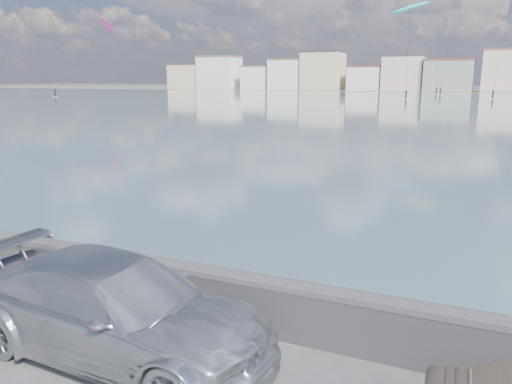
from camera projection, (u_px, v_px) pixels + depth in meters
The scene contains 7 objects.
bay_water at pixel (450, 104), 88.62m from camera, with size 500.00×177.00×0.00m, color #405B61.
far_shore_strip at pixel (467, 91), 185.34m from camera, with size 500.00×60.00×0.00m, color #4C473D.
seawall at pixel (179, 285), 9.33m from camera, with size 400.00×0.36×1.08m.
far_buildings at pixel (471, 74), 171.01m from camera, with size 240.79×13.26×14.60m.
car_silver at pixel (116, 308), 7.95m from camera, with size 2.21×5.43×1.58m, color silver.
kitesurfer_5 at pixel (409, 9), 113.69m from camera, with size 9.46×13.69×21.97m.
kitesurfer_11 at pixel (107, 26), 128.25m from camera, with size 7.86×21.12×19.64m.
Camera 1 is at (4.85, -4.68, 4.36)m, focal length 35.00 mm.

